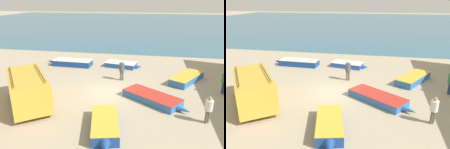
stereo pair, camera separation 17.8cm
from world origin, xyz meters
TOP-DOWN VIEW (x-y plane):
  - ground_plane at (0.00, 0.00)m, footprint 200.00×200.00m
  - sea_water at (0.00, 52.00)m, footprint 120.00×80.00m
  - parked_van at (-4.72, -2.89)m, footprint 4.78×5.34m
  - fishing_rowboat_0 at (3.37, -0.84)m, footprint 4.62×3.64m
  - fishing_rowboat_1 at (6.25, 3.72)m, footprint 3.33×4.59m
  - fishing_rowboat_2 at (0.09, 6.70)m, footprint 3.89×2.06m
  - fishing_rowboat_3 at (0.87, -4.92)m, footprint 2.12×4.13m
  - fishing_rowboat_4 at (-5.23, 6.27)m, footprint 4.90×1.63m
  - fisherman_1 at (6.42, -3.07)m, footprint 0.43×0.43m
  - fisherman_2 at (0.66, 2.86)m, footprint 0.46×0.46m

SIDE VIEW (x-z plane):
  - ground_plane at x=0.00m, z-range 0.00..0.00m
  - sea_water at x=0.00m, z-range 0.00..0.01m
  - fishing_rowboat_2 at x=0.09m, z-range 0.00..0.49m
  - fishing_rowboat_0 at x=3.37m, z-range 0.00..0.51m
  - fishing_rowboat_1 at x=6.25m, z-range 0.00..0.58m
  - fishing_rowboat_4 at x=-5.23m, z-range 0.00..0.62m
  - fishing_rowboat_3 at x=0.87m, z-range 0.00..0.62m
  - fisherman_1 at x=6.42m, z-range 0.16..1.80m
  - fisherman_2 at x=0.66m, z-range 0.17..1.90m
  - parked_van at x=-4.72m, z-range 0.05..2.27m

